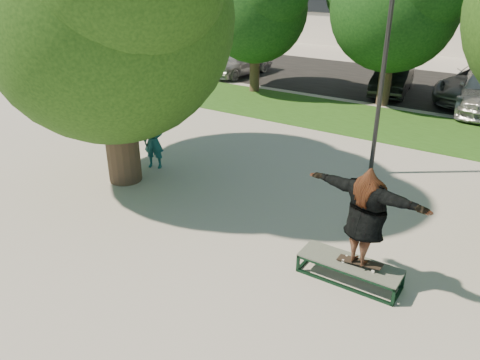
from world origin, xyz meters
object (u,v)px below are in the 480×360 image
Objects in this scene: grind_box at (349,271)px; bystander at (154,141)px; car_silver_a at (239,61)px; car_dark at (393,78)px; tree_left at (107,0)px; lamppost at (385,55)px.

grind_box is 1.16× the size of bystander.
car_dark is at bearing 7.76° from car_silver_a.
bystander is 0.38× the size of car_dark.
tree_left is 1.77× the size of car_dark.
bystander is (-6.45, 1.91, 0.58)m from grind_box.
lamppost is at bearing -36.60° from car_silver_a.
car_silver_a is at bearing 139.64° from lamppost.
car_silver_a is (-4.85, 11.43, -0.06)m from bystander.
lamppost reaches higher than grind_box.
bystander is at bearing -63.24° from car_silver_a.
car_silver_a is at bearing 110.78° from tree_left.
grind_box is at bearing -8.02° from tree_left.
grind_box is at bearing -38.26° from bystander.
grind_box is 0.45× the size of car_dark.
car_dark is (-3.58, 13.87, 0.47)m from grind_box.
bystander reaches higher than grind_box.
bystander is 12.31m from car_dark.
grind_box is 17.49m from car_silver_a.
lamppost reaches higher than car_silver_a.
tree_left reaches higher than car_dark.
tree_left is 13.81m from car_dark.
grind_box is at bearing -74.92° from lamppost.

